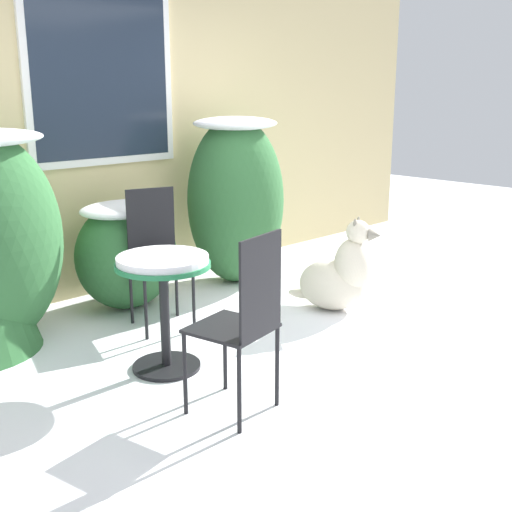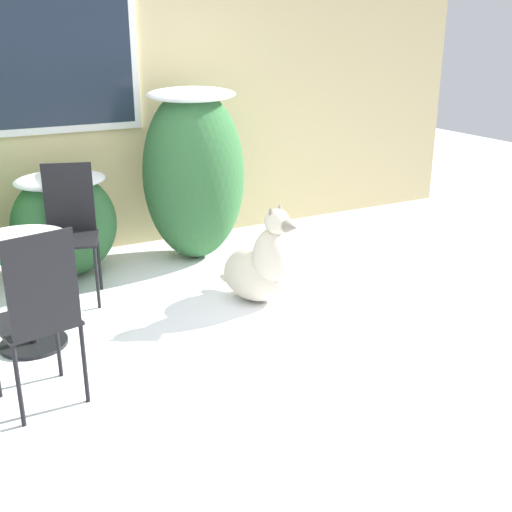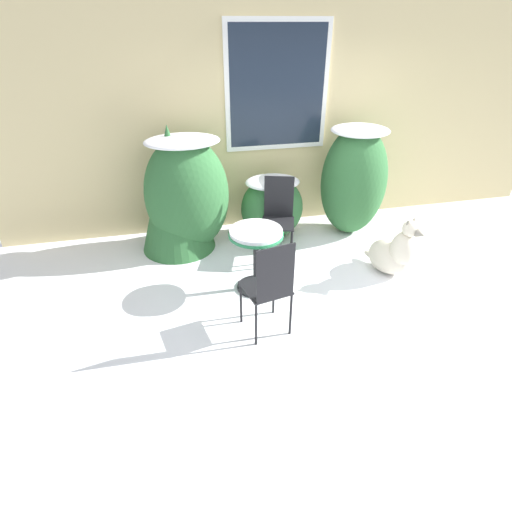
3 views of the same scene
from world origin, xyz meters
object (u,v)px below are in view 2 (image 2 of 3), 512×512
at_px(patio_chair_near_table, 70,227).
at_px(patio_chair_far_side, 38,313).
at_px(dog, 262,267).
at_px(patio_table, 24,263).

relative_size(patio_chair_near_table, patio_chair_far_side, 1.00).
relative_size(patio_chair_far_side, dog, 1.33).
bearing_deg(patio_chair_near_table, patio_chair_far_side, -91.29).
bearing_deg(patio_table, patio_chair_near_table, 57.17).
distance_m(patio_chair_far_side, dog, 1.86).
bearing_deg(dog, patio_chair_far_side, -179.30).
bearing_deg(patio_chair_far_side, patio_table, -105.30).
distance_m(patio_chair_near_table, dog, 1.45).
xyz_separation_m(patio_table, patio_chair_near_table, (0.44, 0.68, -0.01)).
distance_m(patio_table, dog, 1.68).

